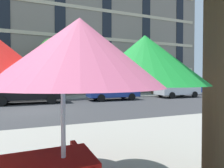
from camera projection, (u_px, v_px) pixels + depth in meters
ground_plane at (30, 111)px, 10.60m from camera, size 120.00×120.00×0.00m
sidewalk_far at (34, 99)px, 16.94m from camera, size 56.00×3.60×0.12m
apartment_building at (35, 31)px, 24.38m from camera, size 41.46×12.08×16.00m
pickup_black at (25, 90)px, 13.84m from camera, size 5.10×2.12×2.20m
sedan_blue at (113, 89)px, 16.34m from camera, size 4.40×1.98×1.78m
sedan_white at (177, 88)px, 18.84m from camera, size 4.40×1.98×1.78m
street_tree_middle at (55, 54)px, 17.54m from camera, size 3.02×3.08×5.67m
street_tree_right at (153, 63)px, 21.66m from camera, size 3.45×3.12×5.52m
patio_umbrella at (63, 63)px, 2.44m from camera, size 3.43×3.43×2.33m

